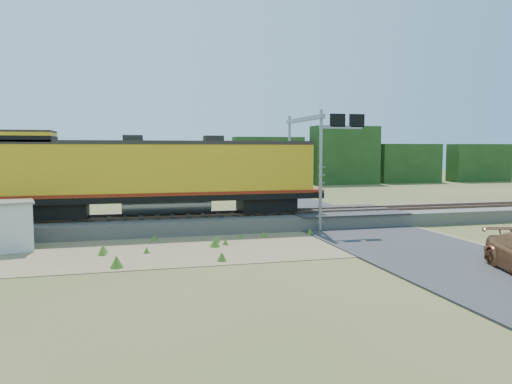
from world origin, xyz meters
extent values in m
plane|color=#475123|center=(0.00, 0.00, 0.00)|extent=(140.00, 140.00, 0.00)
cube|color=slate|center=(0.00, 6.00, 0.40)|extent=(70.00, 5.00, 0.80)
cube|color=brown|center=(0.00, 5.28, 0.88)|extent=(70.00, 0.10, 0.16)
cube|color=brown|center=(0.00, 6.72, 0.88)|extent=(70.00, 0.10, 0.16)
cube|color=#8C7754|center=(-2.00, 0.50, 0.01)|extent=(26.00, 8.00, 0.03)
cube|color=#38383A|center=(7.00, 6.00, 0.83)|extent=(7.00, 5.20, 0.06)
cube|color=#38383A|center=(7.00, 22.00, 0.04)|extent=(7.00, 24.00, 0.08)
cube|color=#1D3D16|center=(0.00, 38.00, 3.25)|extent=(36.00, 3.00, 6.50)
cube|color=#1D3D16|center=(40.00, 38.00, 3.00)|extent=(50.00, 3.00, 6.00)
cube|color=black|center=(-9.94, 6.00, 1.38)|extent=(3.32, 2.12, 0.83)
cube|color=black|center=(2.06, 6.00, 1.38)|extent=(3.32, 2.12, 0.83)
cube|color=black|center=(-3.94, 6.00, 1.96)|extent=(18.46, 2.77, 0.33)
cylinder|color=gray|center=(-3.94, 6.00, 1.51)|extent=(5.08, 1.11, 1.11)
cube|color=gold|center=(-3.94, 6.00, 3.55)|extent=(17.07, 2.68, 2.86)
cube|color=maroon|center=(-3.94, 6.00, 2.23)|extent=(18.46, 2.81, 0.17)
cube|color=#28231E|center=(-3.94, 6.00, 5.09)|extent=(17.07, 2.72, 0.22)
cube|color=gold|center=(-11.14, 6.00, 5.31)|extent=(2.40, 2.68, 0.65)
cube|color=#28231E|center=(-11.14, 6.00, 5.67)|extent=(2.40, 2.72, 0.11)
cube|color=black|center=(-11.14, 6.00, 5.26)|extent=(2.45, 2.72, 0.32)
cube|color=maroon|center=(-12.53, 6.00, 3.23)|extent=(0.09, 1.85, 1.11)
cube|color=#28231E|center=(-5.79, 6.00, 5.31)|extent=(1.11, 0.92, 0.42)
cube|color=#28231E|center=(-1.17, 6.00, 5.31)|extent=(1.11, 0.92, 0.42)
cube|color=silver|center=(-11.41, 1.90, 1.12)|extent=(2.15, 2.15, 2.24)
cube|color=gray|center=(-11.41, 1.90, 2.29)|extent=(2.36, 2.36, 0.11)
cylinder|color=gray|center=(4.46, 3.20, 3.47)|extent=(0.18, 0.18, 6.95)
cylinder|color=gray|center=(4.46, 8.80, 3.47)|extent=(0.18, 0.18, 6.95)
cube|color=gray|center=(4.46, 6.00, 6.55)|extent=(0.25, 6.20, 0.25)
cube|color=gray|center=(5.65, 3.20, 5.95)|extent=(2.58, 0.15, 0.15)
cube|color=black|center=(5.45, 3.20, 6.35)|extent=(0.89, 0.15, 0.74)
cube|color=black|center=(6.65, 3.20, 6.35)|extent=(0.89, 0.15, 0.74)
camera|label=1|loc=(-6.17, -23.14, 4.76)|focal=35.00mm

